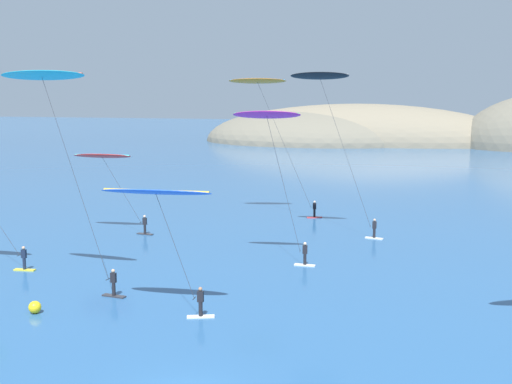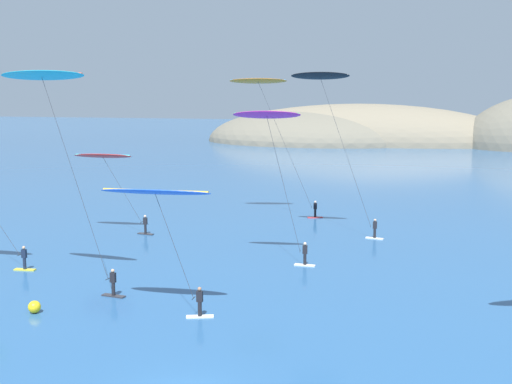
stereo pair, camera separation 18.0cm
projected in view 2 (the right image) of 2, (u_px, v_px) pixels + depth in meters
The scene contains 8 objects.
headland_island at pixel (397, 143), 163.84m from camera, with size 111.83×50.07×26.21m.
kitesurfer_blue at pixel (158, 200), 34.48m from camera, with size 6.37×1.96×7.14m.
kitesurfer_orange at pixel (262, 90), 62.07m from camera, with size 9.16×3.30×13.74m.
kitesurfer_red at pixel (106, 162), 55.74m from camera, with size 7.20×1.86×7.11m.
kitesurfer_cyan at pixel (47, 92), 38.20m from camera, with size 8.22×1.54×13.54m.
kitesurfer_magenta at pixel (270, 129), 44.54m from camera, with size 5.93×1.96×11.04m.
kitesurfer_black at pixel (325, 89), 53.46m from camera, with size 8.12×1.66×14.02m.
marker_buoy at pixel (34, 307), 35.62m from camera, with size 0.70×0.70×0.70m, color yellow.
Camera 2 is at (9.82, -21.57, 11.94)m, focal length 45.00 mm.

